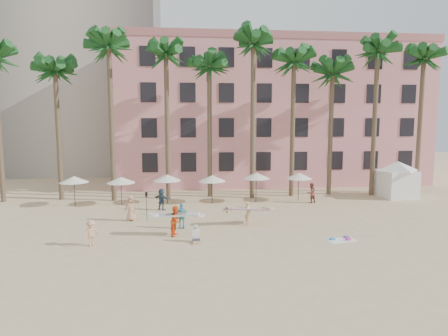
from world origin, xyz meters
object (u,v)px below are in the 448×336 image
Objects in this scene: cabana at (397,176)px; carrier_white at (176,220)px; pink_hotel at (269,115)px; carrier_yellow at (248,212)px.

cabana is 23.55m from carrier_white.
carrier_white is (-11.07, -23.24, -6.96)m from pink_hotel.
pink_hotel is at bearing 128.13° from cabana.
cabana is at bearing -51.87° from pink_hotel.
cabana reaches higher than carrier_white.
pink_hotel is 11.05× the size of carrier_yellow.
carrier_yellow is at bearing -152.09° from cabana.
carrier_yellow is 5.52m from carrier_white.
carrier_white is at bearing -157.30° from carrier_yellow.
cabana is 1.57× the size of carrier_white.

